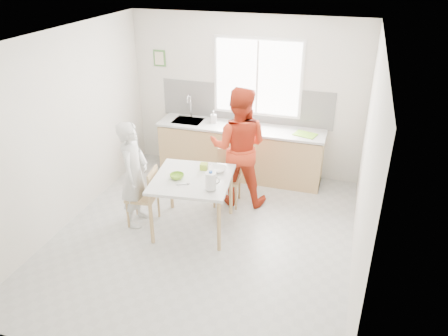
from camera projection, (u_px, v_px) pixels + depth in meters
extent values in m
plane|color=#B7B7B2|center=(203.00, 237.00, 6.09)|extent=(4.50, 4.50, 0.00)
plane|color=silver|center=(246.00, 97.00, 7.41)|extent=(4.00, 0.00, 4.00)
plane|color=silver|center=(108.00, 256.00, 3.56)|extent=(4.00, 0.00, 4.00)
plane|color=silver|center=(64.00, 131.00, 6.01)|extent=(0.00, 4.50, 4.50)
plane|color=silver|center=(366.00, 169.00, 4.96)|extent=(0.00, 4.50, 4.50)
plane|color=white|center=(198.00, 38.00, 4.88)|extent=(4.50, 4.50, 0.00)
cube|color=white|center=(258.00, 77.00, 7.18)|extent=(1.50, 0.03, 1.30)
cube|color=white|center=(257.00, 78.00, 7.17)|extent=(1.40, 0.02, 1.20)
cube|color=white|center=(257.00, 78.00, 7.16)|extent=(0.03, 0.03, 1.20)
cube|color=white|center=(245.00, 104.00, 7.45)|extent=(3.00, 0.02, 0.65)
cube|color=#477C38|center=(160.00, 58.00, 7.55)|extent=(0.22, 0.02, 0.28)
cube|color=beige|center=(159.00, 58.00, 7.54)|extent=(0.16, 0.01, 0.22)
cube|color=tan|center=(240.00, 153.00, 7.56)|extent=(2.80, 0.60, 0.86)
cube|color=#3F3326|center=(240.00, 172.00, 7.74)|extent=(2.80, 0.54, 0.10)
cube|color=silver|center=(241.00, 127.00, 7.35)|extent=(2.84, 0.64, 0.04)
cube|color=#A5A5AA|center=(188.00, 121.00, 7.60)|extent=(0.50, 0.40, 0.03)
cylinder|color=silver|center=(191.00, 108.00, 7.65)|extent=(0.02, 0.02, 0.36)
torus|color=silver|center=(189.00, 99.00, 7.51)|extent=(0.02, 0.18, 0.18)
cube|color=silver|center=(192.00, 179.00, 5.95)|extent=(1.16, 1.16, 0.04)
cylinder|color=tan|center=(151.00, 220.00, 5.81)|extent=(0.05, 0.05, 0.74)
cylinder|color=tan|center=(171.00, 186.00, 6.61)|extent=(0.05, 0.05, 0.74)
cylinder|color=tan|center=(219.00, 227.00, 5.66)|extent=(0.05, 0.05, 0.74)
cylinder|color=tan|center=(231.00, 192.00, 6.46)|extent=(0.05, 0.05, 0.74)
cube|color=tan|center=(142.00, 197.00, 6.23)|extent=(0.44, 0.44, 0.04)
cube|color=tan|center=(153.00, 184.00, 6.10)|extent=(0.07, 0.38, 0.42)
cylinder|color=tan|center=(136.00, 203.00, 6.51)|extent=(0.03, 0.03, 0.41)
cylinder|color=tan|center=(128.00, 215.00, 6.21)|extent=(0.03, 0.03, 0.41)
cylinder|color=tan|center=(158.00, 205.00, 6.45)|extent=(0.03, 0.03, 0.41)
cylinder|color=tan|center=(151.00, 217.00, 6.15)|extent=(0.03, 0.03, 0.41)
cube|color=tan|center=(227.00, 179.00, 6.71)|extent=(0.44, 0.44, 0.04)
cube|color=tan|center=(229.00, 161.00, 6.77)|extent=(0.38, 0.07, 0.41)
cylinder|color=tan|center=(214.00, 196.00, 6.69)|extent=(0.03, 0.03, 0.40)
cylinder|color=tan|center=(236.00, 198.00, 6.64)|extent=(0.03, 0.03, 0.40)
cylinder|color=tan|center=(219.00, 186.00, 6.99)|extent=(0.03, 0.03, 0.40)
cylinder|color=tan|center=(239.00, 187.00, 6.93)|extent=(0.03, 0.03, 0.40)
imported|color=silver|center=(134.00, 174.00, 6.09)|extent=(0.43, 0.61, 1.56)
imported|color=red|center=(239.00, 147.00, 6.56)|extent=(0.97, 0.80, 1.85)
imported|color=#7AB329|center=(177.00, 176.00, 5.91)|extent=(0.22, 0.22, 0.06)
imported|color=white|center=(217.00, 170.00, 6.10)|extent=(0.27, 0.27, 0.06)
cylinder|color=white|center=(211.00, 181.00, 5.58)|extent=(0.14, 0.14, 0.23)
cylinder|color=blue|center=(211.00, 172.00, 5.52)|extent=(0.05, 0.05, 0.03)
torus|color=white|center=(216.00, 180.00, 5.55)|extent=(0.11, 0.04, 0.11)
cube|color=#9BBD2B|center=(204.00, 166.00, 6.15)|extent=(0.11, 0.11, 0.09)
cylinder|color=#A5A5AA|center=(182.00, 184.00, 5.75)|extent=(0.15, 0.08, 0.01)
cube|color=#84CE2F|center=(305.00, 134.00, 7.01)|extent=(0.41, 0.34, 0.01)
cylinder|color=black|center=(236.00, 114.00, 7.42)|extent=(0.07, 0.07, 0.32)
cylinder|color=black|center=(237.00, 113.00, 7.47)|extent=(0.07, 0.07, 0.30)
cylinder|color=brown|center=(236.00, 121.00, 7.36)|extent=(0.06, 0.06, 0.16)
imported|color=#999999|center=(214.00, 117.00, 7.46)|extent=(0.12, 0.12, 0.21)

